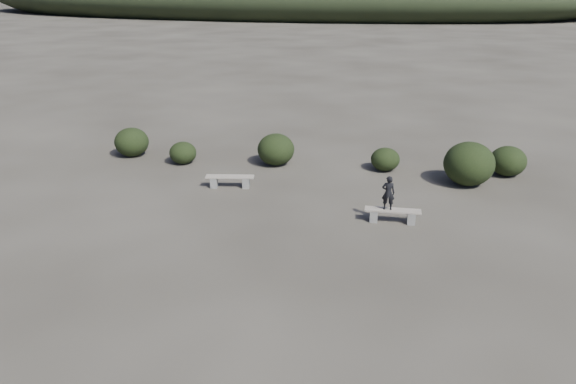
# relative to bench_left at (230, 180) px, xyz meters

# --- Properties ---
(ground) EXTENTS (1200.00, 1200.00, 0.00)m
(ground) POSITION_rel_bench_left_xyz_m (2.97, -6.17, -0.25)
(ground) COLOR #322D26
(ground) RESTS_ON ground
(bench_left) EXTENTS (1.69, 0.69, 0.41)m
(bench_left) POSITION_rel_bench_left_xyz_m (0.00, 0.00, 0.00)
(bench_left) COLOR slate
(bench_left) RESTS_ON ground
(bench_right) EXTENTS (1.66, 0.48, 0.41)m
(bench_right) POSITION_rel_bench_left_xyz_m (5.64, -1.58, -0.00)
(bench_right) COLOR slate
(bench_right) RESTS_ON ground
(seated_person) EXTENTS (0.40, 0.28, 1.04)m
(seated_person) POSITION_rel_bench_left_xyz_m (5.47, -1.60, 0.68)
(seated_person) COLOR black
(seated_person) RESTS_ON bench_right
(shrub_a) EXTENTS (1.04, 1.04, 0.85)m
(shrub_a) POSITION_rel_bench_left_xyz_m (-2.64, 2.04, 0.17)
(shrub_a) COLOR black
(shrub_a) RESTS_ON ground
(shrub_b) EXTENTS (1.42, 1.42, 1.21)m
(shrub_b) POSITION_rel_bench_left_xyz_m (0.89, 2.77, 0.36)
(shrub_b) COLOR black
(shrub_b) RESTS_ON ground
(shrub_c) EXTENTS (1.07, 1.07, 0.86)m
(shrub_c) POSITION_rel_bench_left_xyz_m (5.01, 3.10, 0.18)
(shrub_c) COLOR black
(shrub_c) RESTS_ON ground
(shrub_d) EXTENTS (1.74, 1.74, 1.52)m
(shrub_d) POSITION_rel_bench_left_xyz_m (7.93, 2.28, 0.51)
(shrub_d) COLOR black
(shrub_d) RESTS_ON ground
(shrub_e) EXTENTS (1.30, 1.30, 1.09)m
(shrub_e) POSITION_rel_bench_left_xyz_m (9.37, 3.64, 0.29)
(shrub_e) COLOR black
(shrub_e) RESTS_ON ground
(shrub_f) EXTENTS (1.35, 1.35, 1.15)m
(shrub_f) POSITION_rel_bench_left_xyz_m (-5.02, 2.44, 0.32)
(shrub_f) COLOR black
(shrub_f) RESTS_ON ground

